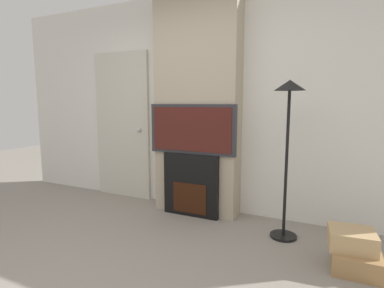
{
  "coord_description": "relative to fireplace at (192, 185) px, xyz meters",
  "views": [
    {
      "loc": [
        1.48,
        -1.47,
        1.36
      ],
      "look_at": [
        0.0,
        1.7,
        0.87
      ],
      "focal_mm": 28.0,
      "sensor_mm": 36.0,
      "label": 1
    }
  ],
  "objects": [
    {
      "name": "wall_back",
      "position": [
        0.0,
        0.33,
        0.98
      ],
      "size": [
        6.0,
        0.06,
        2.7
      ],
      "color": "silver",
      "rests_on": "ground_plane"
    },
    {
      "name": "chimney_breast",
      "position": [
        0.0,
        0.15,
        0.98
      ],
      "size": [
        1.04,
        0.3,
        2.7
      ],
      "color": "tan",
      "rests_on": "ground_plane"
    },
    {
      "name": "fireplace",
      "position": [
        0.0,
        0.0,
        0.0
      ],
      "size": [
        0.69,
        0.15,
        0.75
      ],
      "color": "black",
      "rests_on": "ground_plane"
    },
    {
      "name": "television",
      "position": [
        0.0,
        -0.0,
        0.67
      ],
      "size": [
        1.08,
        0.07,
        0.58
      ],
      "color": "#2D2D33",
      "rests_on": "fireplace"
    },
    {
      "name": "floor_lamp",
      "position": [
        1.1,
        -0.17,
        0.83
      ],
      "size": [
        0.29,
        0.29,
        1.57
      ],
      "color": "black",
      "rests_on": "ground_plane"
    },
    {
      "name": "box_stack",
      "position": [
        1.71,
        -0.54,
        -0.22
      ],
      "size": [
        0.41,
        0.39,
        0.32
      ],
      "color": "#A37A4C",
      "rests_on": "ground_plane"
    },
    {
      "name": "entry_door",
      "position": [
        -1.23,
        0.28,
        0.65
      ],
      "size": [
        0.89,
        0.09,
        2.05
      ],
      "color": "beige",
      "rests_on": "ground_plane"
    }
  ]
}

